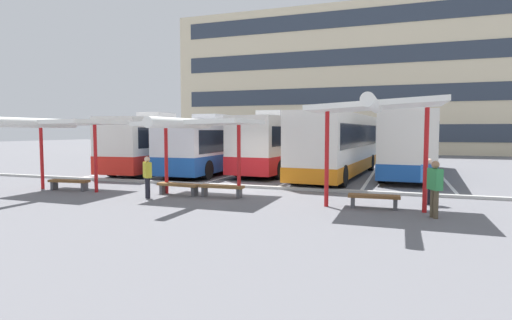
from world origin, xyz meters
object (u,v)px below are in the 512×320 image
at_px(coach_bus_1, 222,146).
at_px(waiting_passenger_2, 428,178).
at_px(bench_1, 179,186).
at_px(waiting_shelter_1, 198,124).
at_px(coach_bus_0, 169,144).
at_px(coach_bus_4, 412,143).
at_px(waiting_passenger_0, 435,185).
at_px(coach_bus_2, 283,145).
at_px(waiting_shelter_0, 62,124).
at_px(waiting_passenger_1, 147,175).
at_px(bench_0, 69,182).
at_px(bench_3, 374,198).
at_px(bench_2, 222,188).
at_px(waiting_shelter_2, 375,108).
at_px(coach_bus_3, 339,144).

xyz_separation_m(coach_bus_1, waiting_passenger_2, (11.39, -8.53, -0.67)).
bearing_deg(bench_1, waiting_shelter_1, -5.59).
height_order(coach_bus_0, waiting_passenger_2, coach_bus_0).
xyz_separation_m(coach_bus_1, coach_bus_4, (11.10, 1.49, 0.22)).
xyz_separation_m(waiting_shelter_1, waiting_passenger_0, (8.18, -1.23, -1.78)).
distance_m(coach_bus_2, waiting_shelter_1, 10.14).
relative_size(waiting_shelter_1, waiting_passenger_2, 3.32).
xyz_separation_m(coach_bus_1, coach_bus_2, (3.75, 0.52, 0.10)).
height_order(waiting_shelter_0, waiting_passenger_1, waiting_shelter_0).
xyz_separation_m(coach_bus_4, waiting_passenger_1, (-9.41, -12.05, -0.90)).
relative_size(waiting_shelter_0, waiting_passenger_2, 3.22).
xyz_separation_m(bench_0, bench_3, (12.28, 0.07, -0.00)).
bearing_deg(waiting_shelter_1, waiting_shelter_0, -173.20).
distance_m(coach_bus_4, bench_3, 11.54).
height_order(coach_bus_4, waiting_shelter_1, coach_bus_4).
relative_size(bench_0, bench_2, 1.03).
distance_m(waiting_shelter_0, waiting_shelter_2, 12.29).
height_order(bench_0, waiting_shelter_1, waiting_shelter_1).
xyz_separation_m(bench_0, waiting_passenger_2, (13.96, 1.41, 0.55)).
relative_size(bench_2, waiting_passenger_2, 1.10).
bearing_deg(coach_bus_3, waiting_passenger_1, -120.15).
xyz_separation_m(coach_bus_0, waiting_shelter_1, (6.77, -9.12, 1.10)).
bearing_deg(waiting_passenger_0, waiting_passenger_2, 90.97).
height_order(waiting_shelter_1, waiting_passenger_2, waiting_shelter_1).
bearing_deg(bench_3, coach_bus_0, 144.50).
relative_size(bench_1, waiting_shelter_2, 0.38).
distance_m(coach_bus_4, waiting_shelter_0, 18.04).
height_order(coach_bus_4, waiting_passenger_0, coach_bus_4).
bearing_deg(coach_bus_2, waiting_passenger_0, -55.80).
distance_m(waiting_shelter_1, waiting_shelter_2, 6.51).
bearing_deg(bench_1, bench_3, -3.18).
height_order(coach_bus_4, waiting_passenger_2, coach_bus_4).
height_order(coach_bus_2, waiting_shelter_1, coach_bus_2).
bearing_deg(bench_3, coach_bus_3, 104.95).
relative_size(waiting_shelter_0, waiting_passenger_0, 3.06).
bearing_deg(coach_bus_3, bench_3, -75.05).
distance_m(coach_bus_0, waiting_shelter_2, 16.56).
height_order(waiting_shelter_0, waiting_shelter_1, waiting_shelter_0).
bearing_deg(bench_1, coach_bus_2, 82.01).
distance_m(coach_bus_1, waiting_shelter_2, 14.22).
bearing_deg(waiting_shelter_0, coach_bus_2, 59.57).
bearing_deg(waiting_passenger_0, bench_0, 176.57).
xyz_separation_m(waiting_shelter_2, waiting_passenger_0, (1.72, -0.51, -2.24)).
bearing_deg(bench_1, coach_bus_0, 123.05).
relative_size(coach_bus_4, waiting_passenger_0, 7.55).
distance_m(coach_bus_1, coach_bus_3, 7.36).
relative_size(waiting_shelter_0, bench_0, 2.82).
distance_m(waiting_shelter_2, bench_3, 2.88).
xyz_separation_m(waiting_shelter_1, waiting_passenger_1, (-1.56, -1.01, -1.85)).
relative_size(coach_bus_0, coach_bus_4, 1.00).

